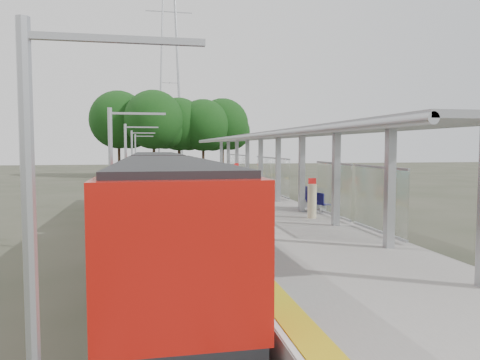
{
  "coord_description": "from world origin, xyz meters",
  "views": [
    {
      "loc": [
        -4.98,
        -10.57,
        3.98
      ],
      "look_at": [
        -0.36,
        12.77,
        2.3
      ],
      "focal_mm": 35.0,
      "sensor_mm": 36.0,
      "label": 1
    }
  ],
  "objects_px": {
    "train": "(159,192)",
    "bench_far": "(224,176)",
    "info_pillar_near": "(312,201)",
    "litter_bin": "(237,186)",
    "bench_near": "(310,198)",
    "bench_mid": "(317,202)",
    "info_pillar_far": "(236,176)"
  },
  "relations": [
    {
      "from": "train",
      "to": "bench_far",
      "type": "distance_m",
      "value": 19.45
    },
    {
      "from": "info_pillar_near",
      "to": "litter_bin",
      "type": "height_order",
      "value": "info_pillar_near"
    },
    {
      "from": "train",
      "to": "info_pillar_near",
      "type": "height_order",
      "value": "train"
    },
    {
      "from": "train",
      "to": "bench_far",
      "type": "height_order",
      "value": "train"
    },
    {
      "from": "train",
      "to": "bench_near",
      "type": "xyz_separation_m",
      "value": [
        7.1,
        0.77,
        -0.47
      ]
    },
    {
      "from": "train",
      "to": "bench_near",
      "type": "distance_m",
      "value": 7.16
    },
    {
      "from": "bench_near",
      "to": "litter_bin",
      "type": "height_order",
      "value": "bench_near"
    },
    {
      "from": "bench_far",
      "to": "info_pillar_near",
      "type": "height_order",
      "value": "info_pillar_near"
    },
    {
      "from": "bench_far",
      "to": "info_pillar_near",
      "type": "distance_m",
      "value": 20.3
    },
    {
      "from": "info_pillar_near",
      "to": "bench_near",
      "type": "bearing_deg",
      "value": 73.27
    },
    {
      "from": "train",
      "to": "litter_bin",
      "type": "distance_m",
      "value": 10.95
    },
    {
      "from": "bench_far",
      "to": "litter_bin",
      "type": "xyz_separation_m",
      "value": [
        -0.61,
        -8.95,
        -0.11
      ]
    },
    {
      "from": "litter_bin",
      "to": "bench_far",
      "type": "bearing_deg",
      "value": 86.13
    },
    {
      "from": "bench_mid",
      "to": "bench_far",
      "type": "bearing_deg",
      "value": 79.11
    },
    {
      "from": "bench_mid",
      "to": "bench_far",
      "type": "distance_m",
      "value": 18.66
    },
    {
      "from": "bench_near",
      "to": "info_pillar_far",
      "type": "relative_size",
      "value": 0.94
    },
    {
      "from": "info_pillar_near",
      "to": "info_pillar_far",
      "type": "relative_size",
      "value": 0.97
    },
    {
      "from": "train",
      "to": "bench_near",
      "type": "bearing_deg",
      "value": 6.2
    },
    {
      "from": "bench_far",
      "to": "info_pillar_far",
      "type": "xyz_separation_m",
      "value": [
        0.46,
        -3.06,
        0.19
      ]
    },
    {
      "from": "train",
      "to": "litter_bin",
      "type": "relative_size",
      "value": 30.15
    },
    {
      "from": "info_pillar_far",
      "to": "bench_far",
      "type": "bearing_deg",
      "value": 108.33
    },
    {
      "from": "bench_near",
      "to": "bench_mid",
      "type": "xyz_separation_m",
      "value": [
        0.02,
        -0.85,
        -0.09
      ]
    },
    {
      "from": "bench_near",
      "to": "bench_mid",
      "type": "relative_size",
      "value": 1.16
    },
    {
      "from": "train",
      "to": "bench_near",
      "type": "relative_size",
      "value": 16.97
    },
    {
      "from": "bench_near",
      "to": "litter_bin",
      "type": "relative_size",
      "value": 1.78
    },
    {
      "from": "bench_near",
      "to": "info_pillar_near",
      "type": "xyz_separation_m",
      "value": [
        -0.84,
        -2.53,
        0.15
      ]
    },
    {
      "from": "bench_far",
      "to": "litter_bin",
      "type": "distance_m",
      "value": 8.98
    },
    {
      "from": "train",
      "to": "info_pillar_far",
      "type": "bearing_deg",
      "value": 67.81
    },
    {
      "from": "bench_near",
      "to": "info_pillar_far",
      "type": "distance_m",
      "value": 14.73
    },
    {
      "from": "bench_mid",
      "to": "info_pillar_far",
      "type": "relative_size",
      "value": 0.81
    },
    {
      "from": "bench_near",
      "to": "info_pillar_near",
      "type": "relative_size",
      "value": 0.97
    },
    {
      "from": "bench_near",
      "to": "bench_far",
      "type": "distance_m",
      "value": 17.81
    }
  ]
}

